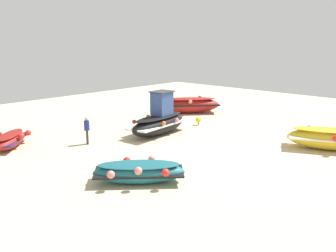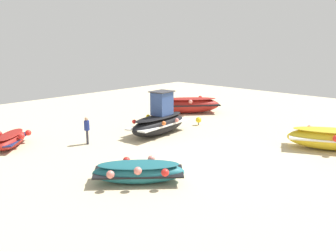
{
  "view_description": "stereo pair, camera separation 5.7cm",
  "coord_description": "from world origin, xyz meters",
  "px_view_note": "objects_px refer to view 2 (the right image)",
  "views": [
    {
      "loc": [
        14.52,
        9.96,
        6.02
      ],
      "look_at": [
        -0.91,
        -4.4,
        0.9
      ],
      "focal_mm": 38.36,
      "sensor_mm": 36.0,
      "label": 1
    },
    {
      "loc": [
        14.48,
        10.0,
        6.02
      ],
      "look_at": [
        -0.91,
        -4.4,
        0.9
      ],
      "focal_mm": 38.36,
      "sensor_mm": 36.0,
      "label": 2
    }
  ],
  "objects_px": {
    "fishing_boat_0": "(139,172)",
    "fishing_boat_3": "(333,138)",
    "fishing_boat_1": "(188,105)",
    "person_walking": "(87,129)",
    "mooring_buoy_0": "(199,120)",
    "fishing_boat_4": "(11,139)",
    "fishing_boat_2": "(159,121)"
  },
  "relations": [
    {
      "from": "fishing_boat_0",
      "to": "fishing_boat_1",
      "type": "bearing_deg",
      "value": -103.96
    },
    {
      "from": "fishing_boat_2",
      "to": "fishing_boat_3",
      "type": "bearing_deg",
      "value": -71.33
    },
    {
      "from": "person_walking",
      "to": "fishing_boat_2",
      "type": "bearing_deg",
      "value": 15.84
    },
    {
      "from": "fishing_boat_3",
      "to": "mooring_buoy_0",
      "type": "bearing_deg",
      "value": 156.11
    },
    {
      "from": "fishing_boat_1",
      "to": "fishing_boat_2",
      "type": "relative_size",
      "value": 1.07
    },
    {
      "from": "fishing_boat_0",
      "to": "fishing_boat_4",
      "type": "height_order",
      "value": "fishing_boat_0"
    },
    {
      "from": "fishing_boat_3",
      "to": "fishing_boat_4",
      "type": "xyz_separation_m",
      "value": [
        12.03,
        -13.61,
        -0.21
      ]
    },
    {
      "from": "fishing_boat_0",
      "to": "fishing_boat_4",
      "type": "distance_m",
      "value": 9.34
    },
    {
      "from": "fishing_boat_2",
      "to": "mooring_buoy_0",
      "type": "relative_size",
      "value": 8.45
    },
    {
      "from": "fishing_boat_3",
      "to": "fishing_boat_1",
      "type": "bearing_deg",
      "value": 142.13
    },
    {
      "from": "fishing_boat_0",
      "to": "fishing_boat_3",
      "type": "distance_m",
      "value": 11.44
    },
    {
      "from": "fishing_boat_0",
      "to": "mooring_buoy_0",
      "type": "distance_m",
      "value": 11.11
    },
    {
      "from": "fishing_boat_0",
      "to": "fishing_boat_1",
      "type": "height_order",
      "value": "fishing_boat_1"
    },
    {
      "from": "fishing_boat_1",
      "to": "fishing_boat_4",
      "type": "bearing_deg",
      "value": -144.22
    },
    {
      "from": "fishing_boat_1",
      "to": "mooring_buoy_0",
      "type": "relative_size",
      "value": 9.02
    },
    {
      "from": "fishing_boat_2",
      "to": "mooring_buoy_0",
      "type": "height_order",
      "value": "fishing_boat_2"
    },
    {
      "from": "fishing_boat_0",
      "to": "fishing_boat_3",
      "type": "relative_size",
      "value": 0.74
    },
    {
      "from": "mooring_buoy_0",
      "to": "fishing_boat_3",
      "type": "bearing_deg",
      "value": 93.1
    },
    {
      "from": "fishing_boat_3",
      "to": "person_walking",
      "type": "xyz_separation_m",
      "value": [
        8.69,
        -10.9,
        0.28
      ]
    },
    {
      "from": "fishing_boat_1",
      "to": "mooring_buoy_0",
      "type": "height_order",
      "value": "fishing_boat_1"
    },
    {
      "from": "fishing_boat_1",
      "to": "fishing_boat_4",
      "type": "relative_size",
      "value": 1.69
    },
    {
      "from": "fishing_boat_1",
      "to": "fishing_boat_3",
      "type": "xyz_separation_m",
      "value": [
        2.4,
        12.47,
        -0.05
      ]
    },
    {
      "from": "fishing_boat_3",
      "to": "fishing_boat_4",
      "type": "height_order",
      "value": "fishing_boat_3"
    },
    {
      "from": "fishing_boat_4",
      "to": "mooring_buoy_0",
      "type": "xyz_separation_m",
      "value": [
        -11.54,
        4.52,
        -0.07
      ]
    },
    {
      "from": "fishing_boat_0",
      "to": "fishing_boat_3",
      "type": "height_order",
      "value": "fishing_boat_3"
    },
    {
      "from": "fishing_boat_4",
      "to": "fishing_boat_3",
      "type": "bearing_deg",
      "value": -93.95
    },
    {
      "from": "fishing_boat_1",
      "to": "fishing_boat_2",
      "type": "xyz_separation_m",
      "value": [
        6.57,
        3.07,
        0.16
      ]
    },
    {
      "from": "fishing_boat_0",
      "to": "mooring_buoy_0",
      "type": "height_order",
      "value": "fishing_boat_0"
    },
    {
      "from": "fishing_boat_1",
      "to": "fishing_boat_3",
      "type": "relative_size",
      "value": 1.03
    },
    {
      "from": "fishing_boat_2",
      "to": "fishing_boat_3",
      "type": "distance_m",
      "value": 10.28
    },
    {
      "from": "fishing_boat_3",
      "to": "person_walking",
      "type": "bearing_deg",
      "value": -168.43
    },
    {
      "from": "fishing_boat_0",
      "to": "fishing_boat_4",
      "type": "bearing_deg",
      "value": -36.87
    }
  ]
}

